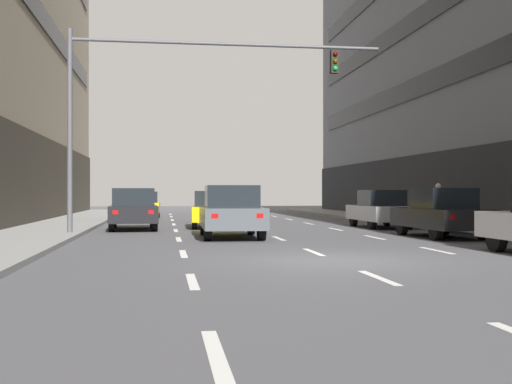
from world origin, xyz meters
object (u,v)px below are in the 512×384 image
taxi_driving_1 (212,210)px  car_parked_2 (441,213)px  car_parked_3 (380,209)px  traffic_signal_0 (169,89)px  taxi_driving_0 (144,205)px  car_driving_3 (231,212)px  car_driving_2 (133,209)px  pedestrian_0 (438,201)px

taxi_driving_1 → car_parked_2: bearing=-44.9°
car_parked_3 → traffic_signal_0: traffic_signal_0 is taller
taxi_driving_0 → car_parked_3: 15.55m
car_parked_2 → traffic_signal_0: size_ratio=0.40×
car_parked_3 → car_parked_2: bearing=-90.0°
taxi_driving_1 → car_driving_3: 6.21m
car_driving_2 → car_parked_2: bearing=-30.3°
car_driving_2 → car_parked_2: car_driving_2 is taller
car_driving_3 → car_parked_3: (6.96, 5.26, -0.06)m
car_driving_3 → car_parked_3: 8.73m
taxi_driving_0 → traffic_signal_0: 16.18m
car_driving_2 → car_driving_3: car_driving_3 is taller
car_driving_2 → taxi_driving_0: bearing=89.5°
taxi_driving_1 → traffic_signal_0: (-1.89, -4.83, 4.35)m
car_parked_3 → traffic_signal_0: 10.72m
taxi_driving_0 → taxi_driving_1: taxi_driving_1 is taller
car_parked_3 → traffic_signal_0: bearing=-156.7°
car_parked_2 → car_parked_3: car_parked_2 is taller
taxi_driving_0 → taxi_driving_1: (3.17, -10.71, 0.00)m
car_driving_2 → car_parked_3: car_driving_2 is taller
car_parked_3 → car_driving_3: bearing=-142.9°
taxi_driving_0 → traffic_signal_0: traffic_signal_0 is taller
taxi_driving_1 → traffic_signal_0: bearing=-111.4°
car_driving_3 → traffic_signal_0: bearing=146.0°
car_parked_3 → pedestrian_0: size_ratio=2.48×
taxi_driving_1 → pedestrian_0: bearing=-19.1°
taxi_driving_0 → traffic_signal_0: size_ratio=0.38×
car_driving_2 → pedestrian_0: bearing=-9.7°
taxi_driving_0 → car_parked_2: size_ratio=0.95×
car_driving_3 → car_parked_2: size_ratio=1.05×
taxi_driving_0 → pedestrian_0: (11.97, -13.76, 0.38)m
taxi_driving_1 → car_parked_3: taxi_driving_1 is taller
taxi_driving_0 → car_driving_3: (3.33, -16.91, 0.08)m
car_driving_3 → pedestrian_0: 9.20m
taxi_driving_1 → car_driving_3: size_ratio=0.91×
taxi_driving_1 → car_parked_3: bearing=-7.6°
car_parked_2 → pedestrian_0: pedestrian_0 is taller
taxi_driving_0 → car_driving_2: size_ratio=0.93×
car_parked_2 → car_driving_3: bearing=172.8°
car_driving_2 → car_driving_3: 6.24m
car_driving_2 → car_parked_3: size_ratio=1.06×
car_driving_2 → car_driving_3: size_ratio=0.98×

